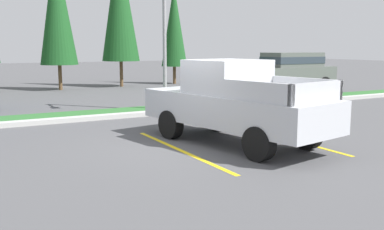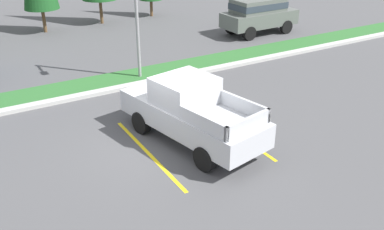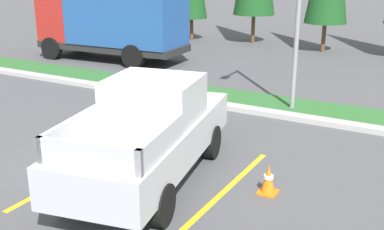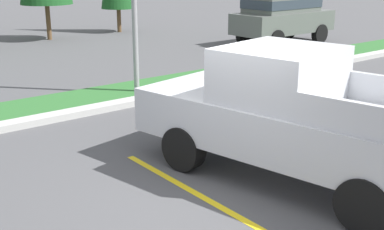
{
  "view_description": "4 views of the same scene",
  "coord_description": "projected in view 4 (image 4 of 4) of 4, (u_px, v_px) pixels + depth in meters",
  "views": [
    {
      "loc": [
        -5.28,
        -9.41,
        2.43
      ],
      "look_at": [
        -0.01,
        0.22,
        0.73
      ],
      "focal_mm": 41.61,
      "sensor_mm": 36.0,
      "label": 1
    },
    {
      "loc": [
        -5.31,
        -10.94,
        6.86
      ],
      "look_at": [
        0.73,
        -0.71,
        1.16
      ],
      "focal_mm": 40.51,
      "sensor_mm": 36.0,
      "label": 2
    },
    {
      "loc": [
        6.08,
        -7.65,
        4.32
      ],
      "look_at": [
        1.41,
        0.63,
        1.23
      ],
      "focal_mm": 44.5,
      "sensor_mm": 36.0,
      "label": 3
    },
    {
      "loc": [
        -4.92,
        -5.17,
        3.37
      ],
      "look_at": [
        0.16,
        1.28,
        0.84
      ],
      "focal_mm": 46.99,
      "sensor_mm": 36.0,
      "label": 4
    }
  ],
  "objects": [
    {
      "name": "ground_plane",
      "position": [
        235.0,
        188.0,
        7.78
      ],
      "size": [
        120.0,
        120.0,
        0.0
      ],
      "primitive_type": "plane",
      "color": "#4C4C4F"
    },
    {
      "name": "parking_line_near",
      "position": [
        218.0,
        206.0,
        7.2
      ],
      "size": [
        0.12,
        4.8,
        0.01
      ],
      "primitive_type": "cube",
      "color": "yellow",
      "rests_on": "ground"
    },
    {
      "name": "parking_line_far",
      "position": [
        348.0,
        156.0,
        9.03
      ],
      "size": [
        0.12,
        4.8,
        0.01
      ],
      "primitive_type": "cube",
      "color": "yellow",
      "rests_on": "ground"
    },
    {
      "name": "curb_strip",
      "position": [
        86.0,
        111.0,
        11.51
      ],
      "size": [
        56.0,
        0.4,
        0.15
      ],
      "primitive_type": "cube",
      "color": "#B2B2AD",
      "rests_on": "ground"
    },
    {
      "name": "grass_median",
      "position": [
        66.0,
        102.0,
        12.35
      ],
      "size": [
        56.0,
        1.8,
        0.06
      ],
      "primitive_type": "cube",
      "color": "#2D662D",
      "rests_on": "ground"
    },
    {
      "name": "pickup_truck_main",
      "position": [
        291.0,
        116.0,
        7.84
      ],
      "size": [
        2.88,
        5.49,
        2.1
      ],
      "color": "black",
      "rests_on": "ground"
    },
    {
      "name": "suv_distant",
      "position": [
        283.0,
        14.0,
        20.83
      ],
      "size": [
        4.64,
        2.05,
        2.1
      ],
      "color": "black",
      "rests_on": "ground"
    },
    {
      "name": "traffic_cone",
      "position": [
        345.0,
        124.0,
        9.89
      ],
      "size": [
        0.36,
        0.36,
        0.6
      ],
      "color": "orange",
      "rests_on": "ground"
    }
  ]
}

